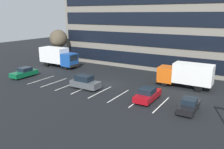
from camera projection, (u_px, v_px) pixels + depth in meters
name	position (u px, v px, depth m)	size (l,w,h in m)	color
ground_plane	(106.00, 84.00, 33.95)	(120.00, 120.00, 0.00)	black
office_building	(153.00, 19.00, 46.48)	(34.66, 14.10, 18.00)	slate
lot_markings	(92.00, 90.00, 31.10)	(19.74, 5.40, 0.01)	silver
box_truck_orange	(186.00, 74.00, 31.85)	(7.48, 2.48, 3.47)	#D85914
box_truck_blue	(58.00, 56.00, 44.55)	(7.97, 2.64, 3.69)	#194799
sedan_maroon	(148.00, 95.00, 27.26)	(1.86, 4.45, 1.59)	maroon
sedan_forest	(24.00, 73.00, 37.54)	(1.82, 4.36, 1.56)	#0C5933
sedan_black	(189.00, 106.00, 24.24)	(1.62, 3.88, 1.39)	black
suv_charcoal	(85.00, 82.00, 31.61)	(4.18, 1.77, 1.89)	#474C51
bare_tree	(58.00, 39.00, 48.01)	(3.67, 3.67, 6.87)	#473323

